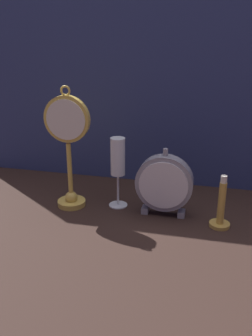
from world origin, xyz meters
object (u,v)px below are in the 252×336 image
at_px(champagne_flute, 118,162).
at_px(brass_candlestick, 221,210).
at_px(pocket_watch_on_stand, 68,147).
at_px(mantel_clock_silver, 164,184).

xyz_separation_m(champagne_flute, brass_candlestick, (0.30, -0.06, -0.09)).
distance_m(pocket_watch_on_stand, mantel_clock_silver, 0.30).
bearing_deg(pocket_watch_on_stand, champagne_flute, 12.96).
xyz_separation_m(pocket_watch_on_stand, mantel_clock_silver, (0.28, 0.01, -0.09)).
bearing_deg(brass_candlestick, mantel_clock_silver, 168.90).
distance_m(pocket_watch_on_stand, champagne_flute, 0.15).
relative_size(champagne_flute, brass_candlestick, 1.43).
bearing_deg(champagne_flute, brass_candlestick, -10.93).
distance_m(pocket_watch_on_stand, brass_candlestick, 0.46).
relative_size(mantel_clock_silver, brass_candlestick, 1.34).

